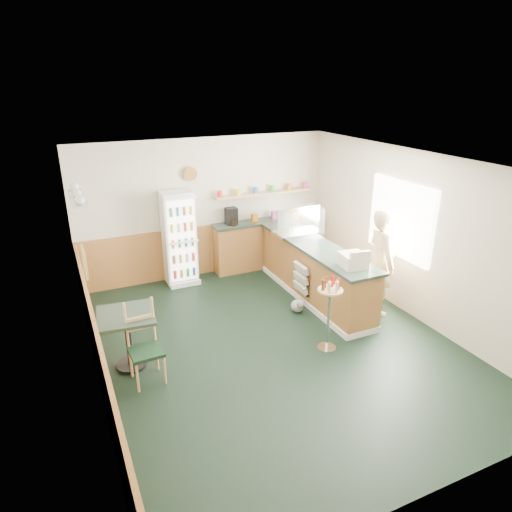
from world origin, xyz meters
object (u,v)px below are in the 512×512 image
display_case (298,221)px  condiment_stand (329,305)px  shopkeeper (381,262)px  cash_register (353,260)px  cafe_chair (144,339)px  drinks_fridge (180,238)px  cafe_table (127,330)px

display_case → condiment_stand: 2.34m
shopkeeper → condiment_stand: size_ratio=1.61×
display_case → cash_register: (0.00, -1.71, -0.14)m
condiment_stand → cafe_chair: size_ratio=1.02×
display_case → drinks_fridge: bearing=153.0°
condiment_stand → cafe_table: condiment_stand is taller
condiment_stand → cafe_table: (-2.70, 0.75, -0.15)m
cafe_table → shopkeeper: bearing=-1.5°
display_case → shopkeeper: (0.70, -1.53, -0.36)m
display_case → cash_register: display_case is taller
shopkeeper → condiment_stand: (-1.40, -0.64, -0.18)m
cafe_table → cafe_chair: (0.15, -0.33, 0.00)m
display_case → cafe_chair: 3.76m
drinks_fridge → display_case: 2.26m
condiment_stand → shopkeeper: bearing=24.7°
cafe_table → cafe_chair: 0.36m
condiment_stand → display_case: bearing=72.2°
cafe_table → cafe_chair: bearing=-65.6°
cafe_table → cafe_chair: cafe_chair is taller
shopkeeper → cafe_table: shopkeeper is taller
cafe_table → drinks_fridge: bearing=59.8°
shopkeeper → cafe_chair: shopkeeper is taller
shopkeeper → cash_register: bearing=116.0°
display_case → cafe_table: bearing=-157.3°
condiment_stand → cash_register: bearing=33.4°
drinks_fridge → cash_register: bearing=-53.9°
cash_register → shopkeeper: (0.70, 0.18, -0.21)m
cash_register → cafe_chair: cash_register is taller
shopkeeper → drinks_fridge: bearing=58.0°
drinks_fridge → shopkeeper: shopkeeper is taller
display_case → cafe_chair: bearing=-151.7°
cash_register → cafe_table: (-3.40, 0.29, -0.54)m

